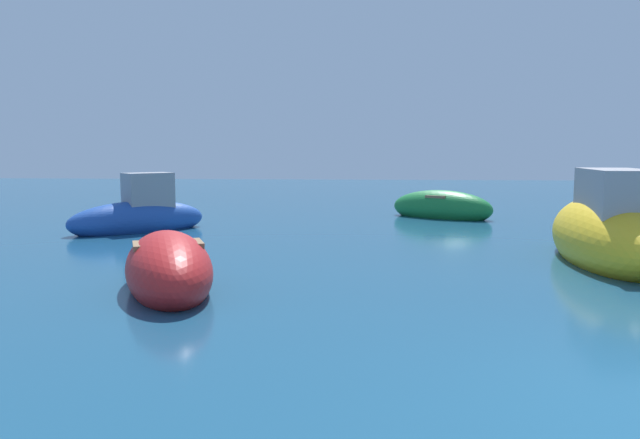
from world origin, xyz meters
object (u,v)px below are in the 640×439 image
object	(u,v)px
moored_boat_2	(608,233)
moored_boat_3	(140,216)
moored_boat_1	(442,208)
moored_boat_4	(169,269)

from	to	relation	value
moored_boat_2	moored_boat_3	size ratio (longest dim) A/B	1.43
moored_boat_1	moored_boat_2	xyz separation A→B (m)	(2.30, -7.55, 0.23)
moored_boat_2	moored_boat_1	bearing A→B (deg)	21.81
moored_boat_1	moored_boat_3	bearing A→B (deg)	-122.68
moored_boat_1	moored_boat_2	size ratio (longest dim) A/B	0.71
moored_boat_3	moored_boat_4	world-z (taller)	moored_boat_3
moored_boat_3	moored_boat_4	bearing A→B (deg)	70.81
moored_boat_4	moored_boat_3	bearing A→B (deg)	-178.38
moored_boat_1	moored_boat_4	size ratio (longest dim) A/B	1.02
moored_boat_1	moored_boat_3	distance (m)	9.25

